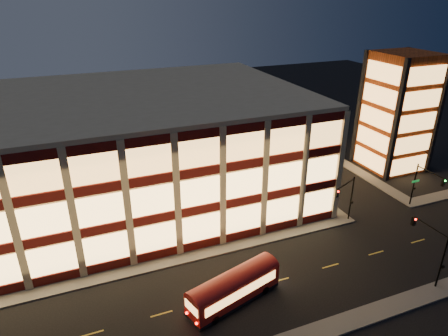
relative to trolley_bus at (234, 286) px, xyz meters
name	(u,v)px	position (x,y,z in m)	size (l,w,h in m)	color
ground	(166,268)	(-4.60, 6.95, -1.74)	(200.00, 200.00, 0.00)	black
sidewalk_office_south	(136,269)	(-7.60, 7.95, -1.67)	(54.00, 2.00, 0.15)	#514F4C
sidewalk_office_east	(281,170)	(18.40, 23.95, -1.67)	(2.00, 30.00, 0.15)	#514F4C
sidewalk_tower_south	(444,195)	(35.40, 7.95, -1.67)	(14.00, 2.00, 0.15)	#514F4C
sidewalk_tower_west	(338,160)	(29.40, 23.95, -1.67)	(2.00, 30.00, 0.15)	#514F4C
office_building	(108,151)	(-7.52, 23.87, 5.50)	(50.45, 30.45, 14.50)	tan
stair_tower	(397,113)	(35.35, 18.91, 7.25)	(8.60, 8.60, 18.00)	#8C3814
traffic_signal_far	(347,195)	(17.61, 7.19, 2.37)	(3.79, 1.87, 6.00)	black
traffic_signal_right	(424,182)	(28.90, 6.33, 2.36)	(1.20, 4.37, 6.00)	black
traffic_signal_near	(432,244)	(18.90, -4.08, 2.38)	(0.32, 4.45, 6.00)	black
trolley_bus	(234,286)	(0.00, 0.00, 0.00)	(9.57, 4.87, 3.15)	#8C0A07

